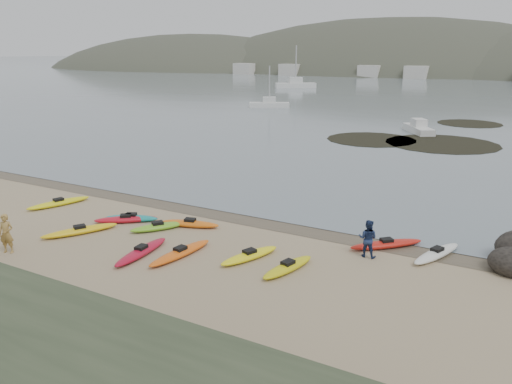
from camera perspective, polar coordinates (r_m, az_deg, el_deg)
The scene contains 7 objects.
ground at distance 27.90m, azimuth 0.00°, elevation -2.96°, with size 600.00×600.00×0.00m, color tan.
wet_sand at distance 27.65m, azimuth -0.30°, elevation -3.13°, with size 60.00×60.00×0.00m, color brown.
kayaks at distance 25.04m, azimuth -7.09°, elevation -4.94°, with size 23.18×9.98×0.34m.
person_west at distance 25.65m, azimuth -26.64°, elevation -4.27°, with size 0.68×0.44×1.86m, color #A98643.
person_east at distance 23.07m, azimuth 12.65°, elevation -5.20°, with size 0.85×0.66×1.75m, color navy.
kelp_mats at distance 56.74m, azimuth 19.02°, elevation 5.96°, with size 16.90×25.83×0.04m.
moored_boats at distance 105.36m, azimuth 20.96°, elevation 10.33°, with size 98.87×78.85×1.37m.
Camera 1 is at (12.83, -23.06, 9.06)m, focal length 35.00 mm.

